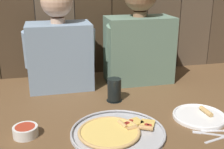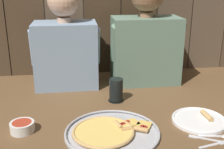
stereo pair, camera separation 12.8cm
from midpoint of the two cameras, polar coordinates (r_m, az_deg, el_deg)
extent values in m
plane|color=brown|center=(1.37, 3.82, -8.53)|extent=(3.20, 3.20, 0.00)
cylinder|color=#B2B2B7|center=(1.23, 3.09, -11.63)|extent=(0.40, 0.40, 0.01)
torus|color=#B2B2B7|center=(1.23, 3.09, -11.31)|extent=(0.40, 0.40, 0.01)
cylinder|color=#B23823|center=(1.23, 1.31, -11.51)|extent=(0.25, 0.25, 0.00)
cylinder|color=#EFC660|center=(1.23, 1.31, -11.31)|extent=(0.24, 0.24, 0.01)
torus|color=tan|center=(1.23, 1.31, -11.31)|extent=(0.26, 0.26, 0.01)
cube|color=#EFC660|center=(1.27, 5.22, -10.27)|extent=(0.06, 0.08, 0.01)
cylinder|color=tan|center=(1.24, 5.89, -10.82)|extent=(0.05, 0.03, 0.02)
cylinder|color=#A3281E|center=(1.28, 4.70, -9.89)|extent=(0.02, 0.02, 0.00)
cube|color=#EABC56|center=(1.29, 9.12, -10.12)|extent=(0.09, 0.10, 0.01)
cylinder|color=tan|center=(1.25, 8.73, -10.78)|extent=(0.06, 0.05, 0.02)
cylinder|color=#A3281E|center=(1.27, 8.97, -10.13)|extent=(0.02, 0.02, 0.00)
cylinder|color=#A3281E|center=(1.27, 9.53, -10.27)|extent=(0.02, 0.02, 0.00)
cube|color=#EABC56|center=(1.30, 6.04, -9.76)|extent=(0.11, 0.09, 0.01)
cylinder|color=tan|center=(1.27, 4.14, -10.02)|extent=(0.04, 0.06, 0.02)
cylinder|color=#A3281E|center=(1.30, 5.97, -9.28)|extent=(0.02, 0.02, 0.00)
cylinder|color=#A3281E|center=(1.28, 5.17, -9.69)|extent=(0.02, 0.02, 0.00)
cylinder|color=white|center=(1.40, 19.44, -8.67)|extent=(0.25, 0.25, 0.01)
torus|color=white|center=(1.40, 19.47, -8.46)|extent=(0.25, 0.25, 0.01)
cylinder|color=tan|center=(1.42, 20.78, -7.65)|extent=(0.03, 0.09, 0.02)
cylinder|color=black|center=(1.54, 3.19, -5.14)|extent=(0.08, 0.08, 0.01)
cylinder|color=black|center=(1.51, 3.23, -3.01)|extent=(0.07, 0.07, 0.12)
cylinder|color=white|center=(1.28, -14.62, -10.09)|extent=(0.10, 0.10, 0.04)
cylinder|color=#B23823|center=(1.28, -14.67, -9.67)|extent=(0.08, 0.08, 0.02)
cube|color=silver|center=(1.28, 21.58, -11.91)|extent=(0.09, 0.05, 0.01)
cube|color=silver|center=(1.28, 18.63, -11.60)|extent=(0.04, 0.03, 0.01)
cube|color=silver|center=(1.24, 21.67, -12.99)|extent=(0.10, 0.03, 0.01)
cube|color=silver|center=(1.30, 21.50, -11.30)|extent=(0.10, 0.03, 0.01)
cube|color=#849EB7|center=(1.71, -6.99, 3.88)|extent=(0.36, 0.23, 0.38)
cylinder|color=#DBAD8E|center=(1.67, -7.27, 10.72)|extent=(0.08, 0.08, 0.03)
sphere|color=#DBAD8E|center=(1.66, -7.43, 14.25)|extent=(0.18, 0.18, 0.18)
cylinder|color=#849EB7|center=(1.66, -12.61, 5.18)|extent=(0.08, 0.11, 0.22)
cylinder|color=#849EB7|center=(1.66, -1.49, 5.64)|extent=(0.08, 0.12, 0.22)
cube|color=slate|center=(1.77, 8.70, 4.72)|extent=(0.40, 0.22, 0.40)
cylinder|color=#9E7051|center=(1.73, 9.06, 11.65)|extent=(0.08, 0.08, 0.03)
cylinder|color=slate|center=(1.68, 3.21, 6.23)|extent=(0.08, 0.14, 0.23)
cylinder|color=slate|center=(1.78, 14.77, 6.37)|extent=(0.08, 0.14, 0.23)
camera|label=1|loc=(0.06, -87.36, 0.91)|focal=46.13mm
camera|label=2|loc=(0.06, 92.64, -0.91)|focal=46.13mm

